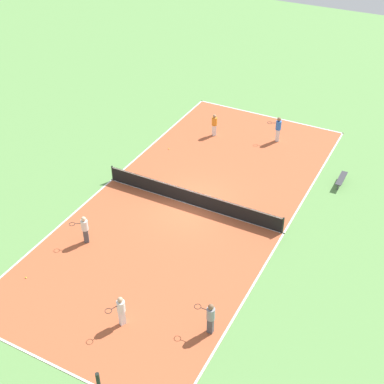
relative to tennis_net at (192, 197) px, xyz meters
name	(u,v)px	position (x,y,z in m)	size (l,w,h in m)	color
ground_plane	(192,205)	(0.00, 0.00, -0.53)	(80.00, 80.00, 0.00)	#60934C
court_surface	(192,205)	(0.00, 0.00, -0.52)	(10.97, 24.21, 0.02)	#B75633
tennis_net	(192,197)	(0.00, 0.00, 0.00)	(10.77, 0.10, 1.00)	black
bench	(341,179)	(-6.89, -5.90, -0.14)	(0.36, 1.60, 0.45)	#333338
player_baseline_gray	(210,316)	(-4.84, 7.64, 0.44)	(0.94, 0.37, 1.66)	#4C4C51
player_near_white	(121,309)	(-1.29, 8.99, 0.40)	(0.68, 0.99, 1.60)	white
player_far_white	(85,228)	(3.35, 5.31, 0.41)	(0.95, 0.82, 1.61)	#4C4C51
player_center_orange	(214,124)	(2.32, -7.73, 0.37)	(0.51, 0.51, 1.56)	white
player_near_blue	(278,128)	(-1.76, -8.96, 0.51)	(0.99, 0.66, 1.76)	white
tennis_ball_far_baseline	(26,278)	(4.32, 8.79, -0.47)	(0.07, 0.07, 0.07)	#CCE033
tennis_ball_left_sideline	(169,149)	(4.14, -4.67, -0.47)	(0.07, 0.07, 0.07)	#CCE033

